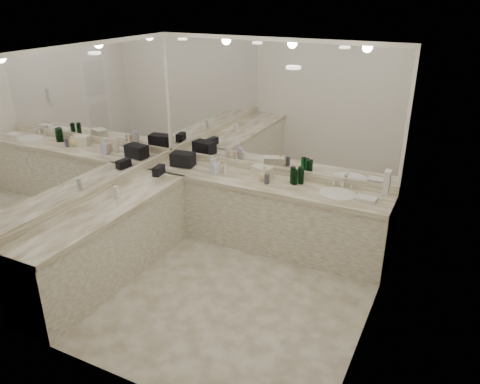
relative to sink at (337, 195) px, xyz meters
The scene contains 34 objects.
floor 1.77m from the sink, 128.37° to the right, with size 3.20×3.20×0.00m, color beige.
ceiling 2.29m from the sink, 128.37° to the right, with size 3.20×3.20×0.00m, color white.
wall_back 1.08m from the sink, 162.47° to the left, with size 3.20×0.02×2.60m, color silver.
wall_left 2.85m from the sink, 154.80° to the right, with size 0.02×3.00×2.60m, color silver.
wall_right 1.42m from the sink, 61.56° to the right, with size 0.02×3.00×2.60m, color silver.
vanity_back_base 1.06m from the sink, behind, with size 3.20×0.60×0.84m, color silver.
vanity_back_top 0.95m from the sink, behind, with size 3.20×0.64×0.06m, color beige.
vanity_left_base 2.75m from the sink, 146.31° to the right, with size 0.60×2.40×0.84m, color silver.
vanity_left_top 2.70m from the sink, 146.19° to the right, with size 0.64×2.42×0.06m, color beige.
backsplash_back 0.99m from the sink, 163.58° to the left, with size 3.20×0.04×0.10m, color beige.
backsplash_left 2.80m from the sink, 154.62° to the right, with size 0.04×3.00×0.10m, color beige.
mirror_back 1.33m from the sink, 163.13° to the left, with size 3.12×0.01×1.55m, color white.
mirror_left 2.94m from the sink, 154.69° to the right, with size 0.01×2.92×1.55m, color white.
sink is the anchor object (origin of this frame).
faucet 0.22m from the sink, 90.00° to the left, with size 0.24×0.16×0.14m, color silver.
wall_phone 0.91m from the sink, 39.57° to the right, with size 0.06×0.10×0.24m, color white.
door 1.82m from the sink, 69.46° to the right, with size 0.02×0.82×2.10m, color white.
black_toiletry_bag 2.15m from the sink, behind, with size 0.31×0.19×0.18m, color black.
black_bag_spill 2.29m from the sink, 169.53° to the right, with size 0.09×0.20×0.11m, color black.
cream_cosmetic_case 1.02m from the sink, behind, with size 0.26×0.16×0.15m, color beige.
hand_towel 0.34m from the sink, ahead, with size 0.23×0.15×0.04m, color white.
lotion_left 2.57m from the sink, 151.20° to the right, with size 0.06×0.06×0.14m, color white.
soap_bottle_a 1.73m from the sink, behind, with size 0.08×0.08×0.20m, color silver.
soap_bottle_b 1.62m from the sink, behind, with size 0.10×0.10×0.22m, color silver.
soap_bottle_c 0.95m from the sink, behind, with size 0.14×0.14×0.18m, color #E2C277.
green_bottle_0 0.52m from the sink, 166.63° to the left, with size 0.07×0.07×0.20m, color #0A491C.
green_bottle_1 0.58m from the sink, behind, with size 0.07×0.07×0.19m, color #0A491C.
green_bottle_2 0.55m from the sink, 164.22° to the left, with size 0.07×0.07×0.20m, color #0A491C.
green_bottle_3 0.61m from the sink, behind, with size 0.07×0.07×0.21m, color #0A491C.
amenity_bottle_0 1.51m from the sink, behind, with size 0.04×0.04×0.13m, color white.
amenity_bottle_1 0.92m from the sink, behind, with size 0.05×0.05×0.09m, color silver.
amenity_bottle_2 1.62m from the sink, behind, with size 0.06×0.06×0.13m, color #E0B28C.
amenity_bottle_3 1.58m from the sink, behind, with size 0.05×0.05×0.07m, color silver.
amenity_bottle_4 0.88m from the sink, behind, with size 0.06×0.06×0.13m, color #3F3F4C.
Camera 1 is at (2.16, -3.82, 3.11)m, focal length 35.00 mm.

